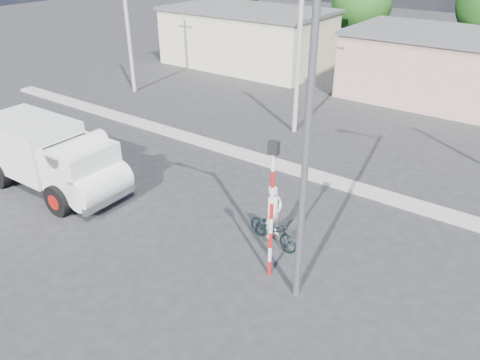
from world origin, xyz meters
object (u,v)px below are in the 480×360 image
Objects in this scene: cyclist at (273,220)px; streetlight at (301,131)px; truck at (52,156)px; bicycle at (273,230)px; traffic_pole at (272,200)px.

cyclist is 0.21× the size of streetlight.
truck is 3.22× the size of bicycle.
traffic_pole is (9.74, 0.53, 1.10)m from truck.
streetlight reaches higher than bicycle.
streetlight reaches higher than traffic_pole.
cyclist reaches higher than bicycle.
cyclist is at bearing 135.02° from streetlight.
truck reaches higher than bicycle.
truck is 3.54× the size of cyclist.
truck is 0.73× the size of streetlight.
cyclist is at bearing 118.72° from traffic_pole.
streetlight is (1.71, -1.71, 4.43)m from bicycle.
truck reaches higher than cyclist.
cyclist is 4.70m from streetlight.
traffic_pole is at bearing -140.06° from bicycle.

